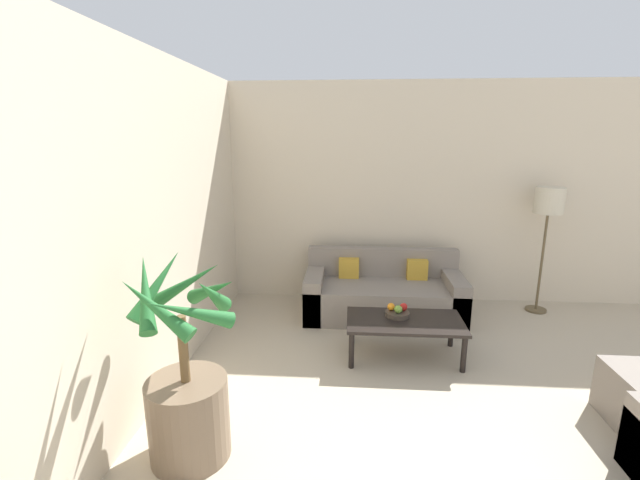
{
  "coord_description": "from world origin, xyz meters",
  "views": [
    {
      "loc": [
        -2.05,
        1.37,
        2.05
      ],
      "look_at": [
        -2.37,
        5.68,
        1.0
      ],
      "focal_mm": 24.0,
      "sensor_mm": 36.0,
      "label": 1
    }
  ],
  "objects_px": {
    "potted_palm": "(187,395)",
    "sofa_loveseat": "(383,294)",
    "floor_lamp": "(549,208)",
    "apple_green": "(398,309)",
    "coffee_table": "(405,324)",
    "orange_fruit": "(391,307)",
    "apple_red": "(404,307)",
    "fruit_bowl": "(397,314)"
  },
  "relations": [
    {
      "from": "potted_palm",
      "to": "sofa_loveseat",
      "type": "relative_size",
      "value": 0.76
    },
    {
      "from": "floor_lamp",
      "to": "apple_green",
      "type": "height_order",
      "value": "floor_lamp"
    },
    {
      "from": "coffee_table",
      "to": "apple_green",
      "type": "xyz_separation_m",
      "value": [
        -0.06,
        0.05,
        0.13
      ]
    },
    {
      "from": "potted_palm",
      "to": "orange_fruit",
      "type": "xyz_separation_m",
      "value": [
        1.43,
        1.53,
        0.01
      ]
    },
    {
      "from": "sofa_loveseat",
      "to": "floor_lamp",
      "type": "height_order",
      "value": "floor_lamp"
    },
    {
      "from": "coffee_table",
      "to": "orange_fruit",
      "type": "xyz_separation_m",
      "value": [
        -0.12,
        0.11,
        0.13
      ]
    },
    {
      "from": "floor_lamp",
      "to": "sofa_loveseat",
      "type": "bearing_deg",
      "value": -172.48
    },
    {
      "from": "apple_red",
      "to": "apple_green",
      "type": "relative_size",
      "value": 0.97
    },
    {
      "from": "coffee_table",
      "to": "apple_red",
      "type": "height_order",
      "value": "apple_red"
    },
    {
      "from": "floor_lamp",
      "to": "apple_green",
      "type": "relative_size",
      "value": 19.49
    },
    {
      "from": "potted_palm",
      "to": "apple_green",
      "type": "height_order",
      "value": "potted_palm"
    },
    {
      "from": "potted_palm",
      "to": "coffee_table",
      "type": "height_order",
      "value": "potted_palm"
    },
    {
      "from": "coffee_table",
      "to": "fruit_bowl",
      "type": "xyz_separation_m",
      "value": [
        -0.06,
        0.08,
        0.07
      ]
    },
    {
      "from": "floor_lamp",
      "to": "apple_red",
      "type": "distance_m",
      "value": 2.21
    },
    {
      "from": "coffee_table",
      "to": "apple_green",
      "type": "bearing_deg",
      "value": 137.51
    },
    {
      "from": "potted_palm",
      "to": "orange_fruit",
      "type": "relative_size",
      "value": 18.81
    },
    {
      "from": "floor_lamp",
      "to": "fruit_bowl",
      "type": "bearing_deg",
      "value": -147.33
    },
    {
      "from": "apple_red",
      "to": "apple_green",
      "type": "xyz_separation_m",
      "value": [
        -0.06,
        -0.06,
        0.0
      ]
    },
    {
      "from": "fruit_bowl",
      "to": "apple_green",
      "type": "xyz_separation_m",
      "value": [
        0.0,
        -0.03,
        0.06
      ]
    },
    {
      "from": "fruit_bowl",
      "to": "apple_red",
      "type": "relative_size",
      "value": 3.08
    },
    {
      "from": "coffee_table",
      "to": "apple_green",
      "type": "distance_m",
      "value": 0.15
    },
    {
      "from": "sofa_loveseat",
      "to": "floor_lamp",
      "type": "relative_size",
      "value": 1.2
    },
    {
      "from": "coffee_table",
      "to": "sofa_loveseat",
      "type": "bearing_deg",
      "value": 97.62
    },
    {
      "from": "coffee_table",
      "to": "fruit_bowl",
      "type": "bearing_deg",
      "value": 126.66
    },
    {
      "from": "orange_fruit",
      "to": "apple_red",
      "type": "bearing_deg",
      "value": 1.7
    },
    {
      "from": "potted_palm",
      "to": "sofa_loveseat",
      "type": "bearing_deg",
      "value": 59.54
    },
    {
      "from": "potted_palm",
      "to": "floor_lamp",
      "type": "bearing_deg",
      "value": 38.99
    },
    {
      "from": "sofa_loveseat",
      "to": "apple_green",
      "type": "relative_size",
      "value": 23.48
    },
    {
      "from": "floor_lamp",
      "to": "apple_green",
      "type": "bearing_deg",
      "value": -146.63
    },
    {
      "from": "potted_palm",
      "to": "floor_lamp",
      "type": "xyz_separation_m",
      "value": [
        3.28,
        2.65,
        0.82
      ]
    },
    {
      "from": "fruit_bowl",
      "to": "floor_lamp",
      "type": "bearing_deg",
      "value": 32.67
    },
    {
      "from": "potted_palm",
      "to": "sofa_loveseat",
      "type": "height_order",
      "value": "potted_palm"
    },
    {
      "from": "sofa_loveseat",
      "to": "coffee_table",
      "type": "bearing_deg",
      "value": -82.38
    },
    {
      "from": "floor_lamp",
      "to": "orange_fruit",
      "type": "distance_m",
      "value": 2.31
    },
    {
      "from": "floor_lamp",
      "to": "potted_palm",
      "type": "bearing_deg",
      "value": -141.01
    },
    {
      "from": "apple_red",
      "to": "apple_green",
      "type": "distance_m",
      "value": 0.09
    },
    {
      "from": "potted_palm",
      "to": "apple_red",
      "type": "xyz_separation_m",
      "value": [
        1.54,
        1.54,
        0.01
      ]
    },
    {
      "from": "sofa_loveseat",
      "to": "apple_green",
      "type": "distance_m",
      "value": 0.96
    },
    {
      "from": "potted_palm",
      "to": "fruit_bowl",
      "type": "bearing_deg",
      "value": 45.37
    },
    {
      "from": "sofa_loveseat",
      "to": "fruit_bowl",
      "type": "xyz_separation_m",
      "value": [
        0.07,
        -0.9,
        0.14
      ]
    },
    {
      "from": "apple_red",
      "to": "potted_palm",
      "type": "bearing_deg",
      "value": -135.14
    },
    {
      "from": "floor_lamp",
      "to": "orange_fruit",
      "type": "xyz_separation_m",
      "value": [
        -1.85,
        -1.12,
        -0.81
      ]
    }
  ]
}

